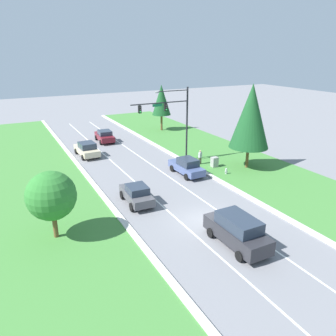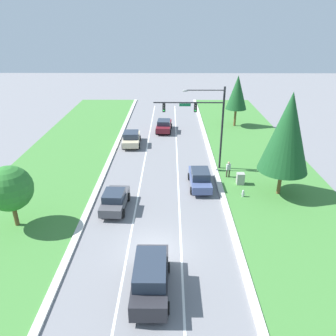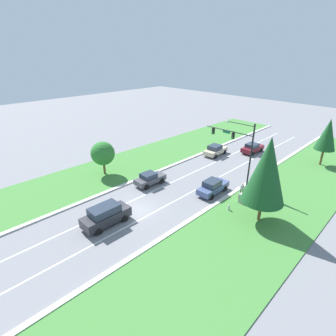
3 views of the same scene
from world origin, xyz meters
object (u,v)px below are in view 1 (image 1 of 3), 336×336
traffic_signal_mast (173,115)px  graphite_sedan (137,194)px  burgundy_sedan (105,136)px  charcoal_suv (237,231)px  fire_hydrant (226,171)px  oak_near_left_tree (51,196)px  slate_blue_sedan (187,166)px  pedestrian (200,157)px  champagne_sedan (87,149)px  conifer_far_right_tree (161,100)px  utility_cabinet (214,162)px  conifer_near_right_tree (251,116)px

traffic_signal_mast → graphite_sedan: traffic_signal_mast is taller
graphite_sedan → burgundy_sedan: size_ratio=0.92×
charcoal_suv → burgundy_sedan: charcoal_suv is taller
graphite_sedan → fire_hydrant: (10.86, 2.01, -0.50)m
charcoal_suv → oak_near_left_tree: oak_near_left_tree is taller
slate_blue_sedan → pedestrian: bearing=32.5°
charcoal_suv → oak_near_left_tree: bearing=148.2°
champagne_sedan → slate_blue_sedan: bearing=-58.6°
burgundy_sedan → conifer_far_right_tree: conifer_far_right_tree is taller
charcoal_suv → fire_hydrant: (7.43, 10.93, -0.74)m
traffic_signal_mast → fire_hydrant: 8.56m
charcoal_suv → champagne_sedan: bearing=98.9°
pedestrian → oak_near_left_tree: size_ratio=0.35×
oak_near_left_tree → fire_hydrant: bearing=14.0°
burgundy_sedan → utility_cabinet: (7.47, -16.07, -0.26)m
oak_near_left_tree → conifer_far_right_tree: (20.82, 25.41, 1.73)m
traffic_signal_mast → champagne_sedan: size_ratio=1.77×
conifer_far_right_tree → fire_hydrant: bearing=-98.0°
charcoal_suv → utility_cabinet: (7.64, 13.34, -0.49)m
champagne_sedan → pedestrian: 13.89m
slate_blue_sedan → burgundy_sedan: bearing=101.1°
fire_hydrant → traffic_signal_mast: bearing=117.1°
fire_hydrant → burgundy_sedan: bearing=111.4°
charcoal_suv → burgundy_sedan: 29.41m
burgundy_sedan → oak_near_left_tree: (-10.61, -22.94, 2.32)m
charcoal_suv → fire_hydrant: 13.23m
oak_near_left_tree → conifer_far_right_tree: conifer_far_right_tree is taller
graphite_sedan → charcoal_suv: bearing=-66.3°
champagne_sedan → traffic_signal_mast: bearing=-43.8°
slate_blue_sedan → conifer_near_right_tree: 8.51m
traffic_signal_mast → utility_cabinet: traffic_signal_mast is taller
traffic_signal_mast → pedestrian: traffic_signal_mast is taller
traffic_signal_mast → utility_cabinet: 6.99m
conifer_near_right_tree → burgundy_sedan: bearing=120.4°
oak_near_left_tree → champagne_sedan: bearing=69.1°
fire_hydrant → graphite_sedan: bearing=-169.5°
traffic_signal_mast → pedestrian: 5.62m
burgundy_sedan → oak_near_left_tree: oak_near_left_tree is taller
utility_cabinet → champagne_sedan: bearing=136.9°
oak_near_left_tree → charcoal_suv: bearing=-31.8°
burgundy_sedan → utility_cabinet: burgundy_sedan is taller
graphite_sedan → conifer_near_right_tree: size_ratio=0.47×
traffic_signal_mast → burgundy_sedan: bearing=108.5°
slate_blue_sedan → oak_near_left_tree: oak_near_left_tree is taller
champagne_sedan → graphite_sedan: (0.31, -15.06, -0.02)m
traffic_signal_mast → pedestrian: bearing=-41.6°
burgundy_sedan → conifer_far_right_tree: bearing=16.9°
champagne_sedan → graphite_sedan: size_ratio=1.12×
champagne_sedan → utility_cabinet: 15.58m
conifer_near_right_tree → oak_near_left_tree: size_ratio=1.88×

